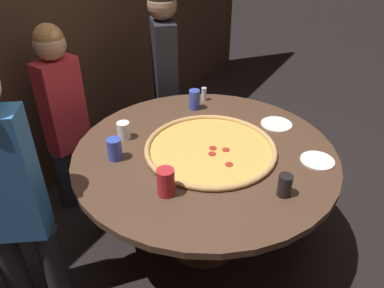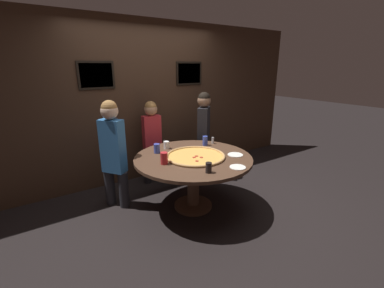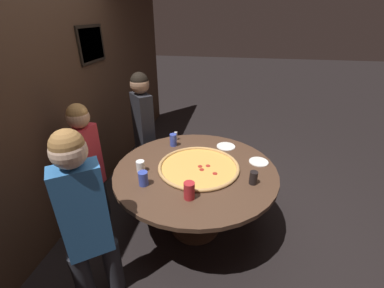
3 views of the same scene
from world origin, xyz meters
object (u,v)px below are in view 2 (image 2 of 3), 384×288
(drink_cup_centre_back, at_px, (166,145))
(white_plate_far_back, at_px, (238,167))
(dining_table, at_px, (193,166))
(condiment_shaker, at_px, (213,140))
(drink_cup_beside_pizza, at_px, (205,141))
(white_plate_right_side, at_px, (235,155))
(giant_pizza, at_px, (196,156))
(diner_far_left, at_px, (204,130))
(drink_cup_front_edge, at_px, (209,168))
(drink_cup_far_left, at_px, (157,148))
(diner_side_left, at_px, (113,148))
(diner_side_right, at_px, (152,137))
(drink_cup_near_left, at_px, (164,158))

(drink_cup_centre_back, xyz_separation_m, white_plate_far_back, (0.36, -1.10, -0.05))
(dining_table, distance_m, condiment_shaker, 0.69)
(drink_cup_beside_pizza, relative_size, white_plate_right_side, 0.68)
(dining_table, relative_size, condiment_shaker, 15.92)
(giant_pizza, height_order, diner_far_left, diner_far_left)
(dining_table, height_order, diner_far_left, diner_far_left)
(giant_pizza, distance_m, drink_cup_beside_pizza, 0.54)
(drink_cup_beside_pizza, xyz_separation_m, white_plate_far_back, (-0.20, -0.92, -0.07))
(drink_cup_beside_pizza, bearing_deg, drink_cup_front_edge, -124.14)
(drink_cup_centre_back, height_order, white_plate_right_side, drink_cup_centre_back)
(drink_cup_beside_pizza, relative_size, condiment_shaker, 1.43)
(giant_pizza, relative_size, white_plate_right_side, 3.81)
(drink_cup_far_left, xyz_separation_m, diner_side_left, (-0.53, 0.23, 0.03))
(dining_table, distance_m, white_plate_far_back, 0.66)
(giant_pizza, xyz_separation_m, drink_cup_front_edge, (-0.16, -0.50, 0.05))
(white_plate_right_side, xyz_separation_m, diner_side_right, (-0.60, 1.32, 0.03))
(diner_far_left, bearing_deg, drink_cup_centre_back, -25.59)
(drink_cup_front_edge, height_order, drink_cup_centre_back, drink_cup_front_edge)
(diner_far_left, bearing_deg, giant_pizza, 4.99)
(drink_cup_front_edge, bearing_deg, condiment_shaker, 49.68)
(dining_table, height_order, drink_cup_near_left, drink_cup_near_left)
(drink_cup_far_left, relative_size, white_plate_right_side, 0.63)
(dining_table, height_order, drink_cup_beside_pizza, drink_cup_beside_pizza)
(drink_cup_far_left, relative_size, condiment_shaker, 1.32)
(dining_table, xyz_separation_m, drink_cup_front_edge, (-0.15, -0.53, 0.19))
(giant_pizza, xyz_separation_m, drink_cup_far_left, (-0.35, 0.43, 0.05))
(giant_pizza, xyz_separation_m, diner_side_right, (-0.11, 1.09, 0.02))
(drink_cup_beside_pizza, xyz_separation_m, diner_side_left, (-1.29, 0.31, 0.03))
(white_plate_far_back, bearing_deg, drink_cup_far_left, 119.16)
(drink_cup_far_left, bearing_deg, dining_table, -50.53)
(white_plate_far_back, height_order, white_plate_right_side, same)
(drink_cup_front_edge, relative_size, drink_cup_beside_pizza, 0.85)
(giant_pizza, distance_m, drink_cup_front_edge, 0.53)
(white_plate_right_side, xyz_separation_m, condiment_shaker, (0.08, 0.59, 0.05))
(drink_cup_beside_pizza, bearing_deg, diner_far_left, 56.35)
(drink_cup_beside_pizza, bearing_deg, white_plate_far_back, -102.33)
(drink_cup_near_left, relative_size, diner_side_left, 0.10)
(drink_cup_front_edge, height_order, white_plate_far_back, drink_cup_front_edge)
(condiment_shaker, height_order, diner_side_right, diner_side_right)
(drink_cup_far_left, height_order, white_plate_far_back, drink_cup_far_left)
(drink_cup_near_left, bearing_deg, white_plate_right_side, -14.23)
(drink_cup_near_left, distance_m, diner_far_left, 1.41)
(drink_cup_near_left, height_order, white_plate_right_side, drink_cup_near_left)
(dining_table, bearing_deg, white_plate_right_side, -27.16)
(dining_table, relative_size, diner_side_left, 1.05)
(drink_cup_far_left, relative_size, diner_far_left, 0.09)
(dining_table, xyz_separation_m, white_plate_far_back, (0.23, -0.60, 0.14))
(drink_cup_front_edge, height_order, diner_far_left, diner_far_left)
(drink_cup_front_edge, bearing_deg, giant_pizza, 71.79)
(drink_cup_front_edge, relative_size, diner_far_left, 0.08)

